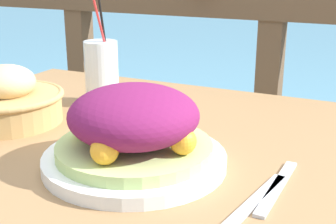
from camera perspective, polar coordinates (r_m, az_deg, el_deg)
name	(u,v)px	position (r m, az deg, el deg)	size (l,w,h in m)	color
patio_table	(174,199)	(0.85, 0.72, -10.53)	(1.15, 0.80, 0.73)	#997047
railing_fence	(268,88)	(1.45, 12.15, 2.90)	(2.80, 0.08, 0.97)	brown
salad_plate	(134,132)	(0.72, -4.15, -2.51)	(0.29, 0.29, 0.13)	white
drink_glass	(102,72)	(1.04, -8.08, 4.79)	(0.07, 0.07, 0.25)	silver
bread_basket	(8,100)	(0.97, -18.94, 1.34)	(0.22, 0.22, 0.11)	tan
fork	(277,187)	(0.68, 13.16, -8.90)	(0.02, 0.18, 0.00)	silver
knife	(254,202)	(0.64, 10.47, -10.69)	(0.05, 0.18, 0.00)	silver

